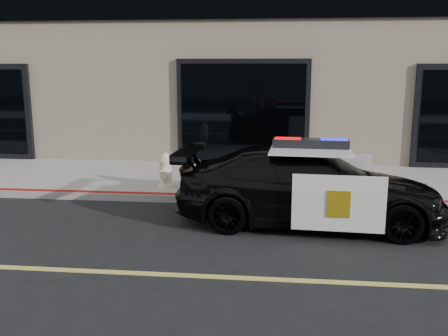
# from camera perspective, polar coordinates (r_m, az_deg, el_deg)

# --- Properties ---
(ground) EXTENTS (120.00, 120.00, 0.00)m
(ground) POSITION_cam_1_polar(r_m,az_deg,el_deg) (6.61, 6.53, -12.61)
(ground) COLOR black
(ground) RESTS_ON ground
(sidewalk_n) EXTENTS (60.00, 3.50, 0.15)m
(sidewalk_n) POSITION_cam_1_polar(r_m,az_deg,el_deg) (11.59, 6.46, -1.55)
(sidewalk_n) COLOR gray
(sidewalk_n) RESTS_ON ground
(police_car) EXTENTS (2.38, 4.77, 1.49)m
(police_car) POSITION_cam_1_polar(r_m,az_deg,el_deg) (8.71, 9.72, -2.05)
(police_car) COLOR black
(police_car) RESTS_ON ground
(fire_hydrant) EXTENTS (0.34, 0.48, 0.76)m
(fire_hydrant) POSITION_cam_1_polar(r_m,az_deg,el_deg) (10.64, -6.68, -0.37)
(fire_hydrant) COLOR beige
(fire_hydrant) RESTS_ON sidewalk_n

